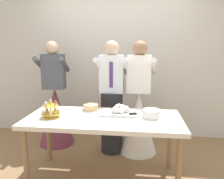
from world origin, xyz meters
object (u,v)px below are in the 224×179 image
Objects in this scene: person_bride at (138,115)px; cupcake_stand at (51,111)px; person_groom at (112,104)px; round_cake at (91,108)px; person_guest at (56,109)px; main_cake_tray at (119,110)px; plate_stack at (152,114)px; dessert_table at (104,123)px.

cupcake_stand is at bearing -141.01° from person_bride.
person_groom is 1.00× the size of person_bride.
cupcake_stand is 1.00m from person_groom.
round_cake is 0.14× the size of person_groom.
person_guest reaches higher than round_cake.
cupcake_stand reaches higher than main_cake_tray.
round_cake is (0.40, 0.31, -0.04)m from cupcake_stand.
plate_stack is (0.38, -0.10, 0.01)m from main_cake_tray.
cupcake_stand is 0.51m from round_cake.
person_guest is (-1.48, 0.83, -0.24)m from plate_stack.
main_cake_tray reaches higher than round_cake.
dessert_table is at bearing -138.63° from main_cake_tray.
main_cake_tray is 0.26× the size of person_groom.
person_bride is 1.33m from person_guest.
dessert_table is at bearing -118.45° from person_bride.
person_guest reaches higher than plate_stack.
main_cake_tray is 2.10× the size of plate_stack.
round_cake is 0.99m from person_guest.
person_bride reaches higher than plate_stack.
person_guest reaches higher than main_cake_tray.
round_cake is at bearing 129.53° from dessert_table.
dessert_table is at bearing 6.59° from cupcake_stand.
cupcake_stand is at bearing -142.35° from round_cake.
dessert_table is 7.83× the size of cupcake_stand.
person_bride is (0.41, 0.75, -0.12)m from dessert_table.
plate_stack is 0.12× the size of person_guest.
round_cake is (-0.75, 0.20, -0.01)m from plate_stack.
person_bride is 1.00× the size of person_guest.
person_guest is at bearing 138.64° from round_cake.
plate_stack is at bearing -78.02° from person_bride.
cupcake_stand is 1.33m from person_bride.
main_cake_tray is at bearing -111.41° from person_bride.
plate_stack is 0.86× the size of round_cake.
cupcake_stand is 0.81m from main_cake_tray.
main_cake_tray is 0.26× the size of person_guest.
person_bride is at bearing 68.59° from main_cake_tray.
person_guest is at bearing 108.56° from cupcake_stand.
person_bride reaches higher than round_cake.
person_guest is (-0.32, 0.95, -0.27)m from cupcake_stand.
main_cake_tray reaches higher than plate_stack.
round_cake is at bearing -41.36° from person_guest.
plate_stack is 0.76m from person_bride.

